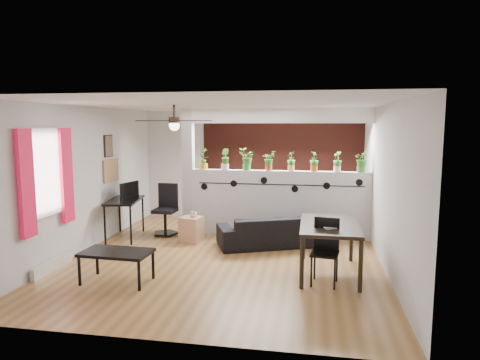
{
  "coord_description": "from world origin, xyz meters",
  "views": [
    {
      "loc": [
        1.46,
        -7.07,
        2.29
      ],
      "look_at": [
        0.14,
        0.6,
        1.26
      ],
      "focal_mm": 32.0,
      "sensor_mm": 36.0,
      "label": 1
    }
  ],
  "objects_px": {
    "potted_plant_0": "(204,158)",
    "office_chair": "(166,213)",
    "potted_plant_5": "(314,161)",
    "cup": "(194,214)",
    "sofa": "(271,231)",
    "dining_table": "(329,229)",
    "potted_plant_2": "(247,159)",
    "potted_plant_1": "(225,159)",
    "potted_plant_3": "(269,160)",
    "cube_shelf": "(191,229)",
    "potted_plant_4": "(291,161)",
    "potted_plant_6": "(337,161)",
    "computer_desk": "(124,203)",
    "ceiling_fan": "(174,122)",
    "folding_chair": "(326,245)",
    "potted_plant_7": "(361,160)",
    "coffee_table": "(116,254)"
  },
  "relations": [
    {
      "from": "potted_plant_7",
      "to": "potted_plant_4",
      "type": "bearing_deg",
      "value": 180.0
    },
    {
      "from": "potted_plant_1",
      "to": "potted_plant_7",
      "type": "height_order",
      "value": "potted_plant_1"
    },
    {
      "from": "computer_desk",
      "to": "folding_chair",
      "type": "bearing_deg",
      "value": -24.66
    },
    {
      "from": "potted_plant_6",
      "to": "cup",
      "type": "xyz_separation_m",
      "value": [
        -2.74,
        -0.68,
        -1.02
      ]
    },
    {
      "from": "potted_plant_1",
      "to": "potted_plant_5",
      "type": "bearing_deg",
      "value": -0.0
    },
    {
      "from": "potted_plant_0",
      "to": "potted_plant_6",
      "type": "distance_m",
      "value": 2.71
    },
    {
      "from": "cup",
      "to": "cube_shelf",
      "type": "bearing_deg",
      "value": 180.0
    },
    {
      "from": "potted_plant_5",
      "to": "cube_shelf",
      "type": "xyz_separation_m",
      "value": [
        -2.34,
        -0.68,
        -1.32
      ]
    },
    {
      "from": "potted_plant_2",
      "to": "cup",
      "type": "distance_m",
      "value": 1.56
    },
    {
      "from": "cube_shelf",
      "to": "office_chair",
      "type": "relative_size",
      "value": 0.47
    },
    {
      "from": "cube_shelf",
      "to": "folding_chair",
      "type": "distance_m",
      "value": 3.11
    },
    {
      "from": "potted_plant_7",
      "to": "cup",
      "type": "relative_size",
      "value": 3.22
    },
    {
      "from": "dining_table",
      "to": "folding_chair",
      "type": "bearing_deg",
      "value": -99.41
    },
    {
      "from": "potted_plant_6",
      "to": "potted_plant_7",
      "type": "bearing_deg",
      "value": -0.0
    },
    {
      "from": "coffee_table",
      "to": "potted_plant_0",
      "type": "bearing_deg",
      "value": 79.76
    },
    {
      "from": "cup",
      "to": "potted_plant_2",
      "type": "bearing_deg",
      "value": 36.07
    },
    {
      "from": "potted_plant_1",
      "to": "dining_table",
      "type": "distance_m",
      "value": 3.06
    },
    {
      "from": "potted_plant_6",
      "to": "computer_desk",
      "type": "distance_m",
      "value": 4.32
    },
    {
      "from": "potted_plant_4",
      "to": "potted_plant_7",
      "type": "distance_m",
      "value": 1.35
    },
    {
      "from": "potted_plant_1",
      "to": "potted_plant_3",
      "type": "xyz_separation_m",
      "value": [
        0.9,
        -0.0,
        -0.02
      ]
    },
    {
      "from": "coffee_table",
      "to": "potted_plant_7",
      "type": "bearing_deg",
      "value": 38.85
    },
    {
      "from": "computer_desk",
      "to": "folding_chair",
      "type": "height_order",
      "value": "folding_chair"
    },
    {
      "from": "potted_plant_4",
      "to": "sofa",
      "type": "distance_m",
      "value": 1.5
    },
    {
      "from": "potted_plant_4",
      "to": "dining_table",
      "type": "relative_size",
      "value": 0.27
    },
    {
      "from": "potted_plant_4",
      "to": "cup",
      "type": "distance_m",
      "value": 2.21
    },
    {
      "from": "potted_plant_4",
      "to": "sofa",
      "type": "xyz_separation_m",
      "value": [
        -0.32,
        -0.7,
        -1.28
      ]
    },
    {
      "from": "potted_plant_1",
      "to": "potted_plant_4",
      "type": "relative_size",
      "value": 1.12
    },
    {
      "from": "potted_plant_4",
      "to": "potted_plant_5",
      "type": "distance_m",
      "value": 0.45
    },
    {
      "from": "office_chair",
      "to": "cube_shelf",
      "type": "bearing_deg",
      "value": -31.69
    },
    {
      "from": "potted_plant_1",
      "to": "folding_chair",
      "type": "height_order",
      "value": "potted_plant_1"
    },
    {
      "from": "potted_plant_2",
      "to": "office_chair",
      "type": "bearing_deg",
      "value": -170.43
    },
    {
      "from": "potted_plant_4",
      "to": "dining_table",
      "type": "bearing_deg",
      "value": -71.51
    },
    {
      "from": "potted_plant_4",
      "to": "potted_plant_3",
      "type": "bearing_deg",
      "value": 180.0
    },
    {
      "from": "potted_plant_0",
      "to": "office_chair",
      "type": "height_order",
      "value": "potted_plant_0"
    },
    {
      "from": "potted_plant_2",
      "to": "sofa",
      "type": "bearing_deg",
      "value": -50.35
    },
    {
      "from": "sofa",
      "to": "cube_shelf",
      "type": "relative_size",
      "value": 3.89
    },
    {
      "from": "sofa",
      "to": "potted_plant_3",
      "type": "bearing_deg",
      "value": -101.32
    },
    {
      "from": "sofa",
      "to": "computer_desk",
      "type": "distance_m",
      "value": 2.99
    },
    {
      "from": "cube_shelf",
      "to": "sofa",
      "type": "bearing_deg",
      "value": 11.76
    },
    {
      "from": "ceiling_fan",
      "to": "potted_plant_0",
      "type": "bearing_deg",
      "value": 89.36
    },
    {
      "from": "potted_plant_4",
      "to": "computer_desk",
      "type": "bearing_deg",
      "value": -168.34
    },
    {
      "from": "potted_plant_0",
      "to": "cube_shelf",
      "type": "bearing_deg",
      "value": -97.08
    },
    {
      "from": "dining_table",
      "to": "potted_plant_6",
      "type": "bearing_deg",
      "value": 84.48
    },
    {
      "from": "potted_plant_2",
      "to": "potted_plant_7",
      "type": "bearing_deg",
      "value": 0.0
    },
    {
      "from": "ceiling_fan",
      "to": "potted_plant_2",
      "type": "height_order",
      "value": "ceiling_fan"
    },
    {
      "from": "cup",
      "to": "dining_table",
      "type": "bearing_deg",
      "value": -29.06
    },
    {
      "from": "potted_plant_0",
      "to": "potted_plant_6",
      "type": "relative_size",
      "value": 1.12
    },
    {
      "from": "potted_plant_3",
      "to": "sofa",
      "type": "bearing_deg",
      "value": -79.4
    },
    {
      "from": "sofa",
      "to": "dining_table",
      "type": "height_order",
      "value": "dining_table"
    },
    {
      "from": "potted_plant_5",
      "to": "cup",
      "type": "relative_size",
      "value": 2.95
    }
  ]
}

